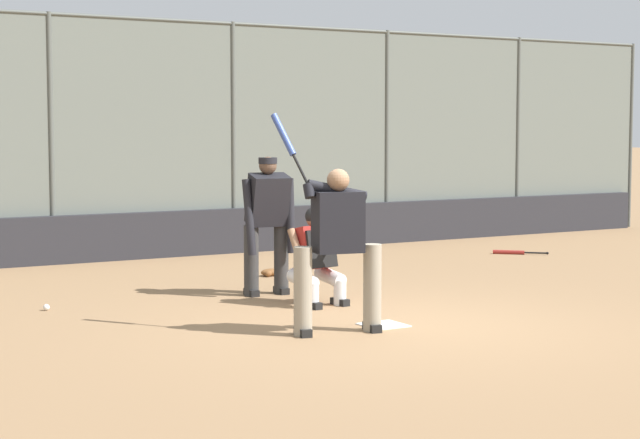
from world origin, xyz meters
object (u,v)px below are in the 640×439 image
batter_at_plate (337,244)px  umpire_home (268,221)px  spare_bat_near_backstop (513,252)px  baseball_loose (46,307)px  fielding_glove_on_dirt (270,272)px  catcher_behind_plate (319,255)px

batter_at_plate → umpire_home: size_ratio=1.29×
batter_at_plate → spare_bat_near_backstop: size_ratio=3.26×
umpire_home → baseball_loose: size_ratio=23.18×
batter_at_plate → fielding_glove_on_dirt: (-1.34, -4.05, -0.85)m
fielding_glove_on_dirt → umpire_home: bearing=61.6°
catcher_behind_plate → fielding_glove_on_dirt: catcher_behind_plate is taller
catcher_behind_plate → spare_bat_near_backstop: catcher_behind_plate is taller
batter_at_plate → baseball_loose: (2.16, -2.81, -0.87)m
fielding_glove_on_dirt → catcher_behind_plate: bearing=75.4°
spare_bat_near_backstop → fielding_glove_on_dirt: size_ratio=2.35×
umpire_home → spare_bat_near_backstop: bearing=-156.9°
batter_at_plate → catcher_behind_plate: bearing=-102.9°
spare_bat_near_backstop → catcher_behind_plate: bearing=71.4°
spare_bat_near_backstop → baseball_loose: size_ratio=9.19×
batter_at_plate → baseball_loose: size_ratio=29.92×
catcher_behind_plate → fielding_glove_on_dirt: 2.60m
catcher_behind_plate → spare_bat_near_backstop: (-5.28, -2.77, -0.56)m
catcher_behind_plate → umpire_home: size_ratio=0.67×
umpire_home → fielding_glove_on_dirt: bearing=-113.7°
umpire_home → fielding_glove_on_dirt: 1.92m
umpire_home → fielding_glove_on_dirt: size_ratio=5.94×
catcher_behind_plate → baseball_loose: catcher_behind_plate is taller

